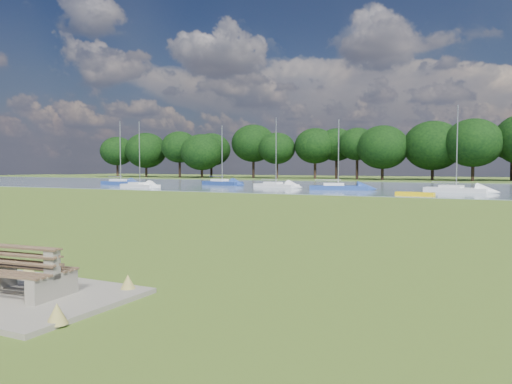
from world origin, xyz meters
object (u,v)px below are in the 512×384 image
at_px(kayak, 415,194).
at_px(sailboat_3, 276,184).
at_px(sailboat_7, 140,184).
at_px(bench_pair, 20,273).
at_px(sailboat_4, 338,186).
at_px(sailboat_2, 455,188).
at_px(sailboat_1, 222,182).
at_px(sailboat_0, 120,182).

distance_m(kayak, sailboat_3, 20.31).
bearing_deg(sailboat_7, kayak, 11.27).
distance_m(bench_pair, kayak, 38.04).
bearing_deg(bench_pair, sailboat_7, 121.68).
bearing_deg(sailboat_4, sailboat_2, -15.12).
height_order(sailboat_1, sailboat_4, sailboat_1).
relative_size(sailboat_0, sailboat_4, 1.15).
bearing_deg(bench_pair, sailboat_0, 124.54).
bearing_deg(kayak, sailboat_1, 163.07).
relative_size(bench_pair, sailboat_4, 0.27).
height_order(kayak, sailboat_4, sailboat_4).
bearing_deg(sailboat_1, sailboat_0, -142.33).
relative_size(kayak, sailboat_7, 0.42).
xyz_separation_m(kayak, sailboat_1, (-26.70, 12.73, 0.34)).
distance_m(bench_pair, sailboat_0, 59.05).
bearing_deg(sailboat_1, bench_pair, -48.56).
bearing_deg(sailboat_4, sailboat_3, 140.16).
bearing_deg(bench_pair, kayak, 82.19).
bearing_deg(sailboat_0, sailboat_2, 7.60).
distance_m(sailboat_1, sailboat_4, 18.61).
relative_size(bench_pair, sailboat_7, 0.26).
height_order(kayak, sailboat_3, sailboat_3).
height_order(sailboat_0, sailboat_2, sailboat_0).
height_order(sailboat_2, sailboat_7, sailboat_2).
xyz_separation_m(kayak, sailboat_0, (-39.46, 7.48, 0.32)).
xyz_separation_m(bench_pair, sailboat_2, (4.46, 45.93, -0.05)).
xyz_separation_m(kayak, sailboat_3, (-17.66, 10.02, 0.24)).
xyz_separation_m(sailboat_0, sailboat_4, (30.44, -0.56, -0.04)).
distance_m(bench_pair, sailboat_2, 46.15).
bearing_deg(bench_pair, sailboat_4, 94.04).
xyz_separation_m(sailboat_2, sailboat_3, (-20.32, 2.09, -0.02)).
xyz_separation_m(kayak, sailboat_7, (-31.74, 2.06, 0.23)).
relative_size(sailboat_4, sailboat_7, 0.96).
distance_m(kayak, sailboat_1, 29.59).
height_order(sailboat_2, sailboat_4, sailboat_2).
bearing_deg(sailboat_3, sailboat_0, -157.44).
relative_size(sailboat_2, sailboat_4, 1.14).
relative_size(sailboat_1, sailboat_7, 1.02).
height_order(bench_pair, sailboat_3, sailboat_3).
height_order(sailboat_0, sailboat_1, sailboat_0).
relative_size(sailboat_2, sailboat_3, 1.02).
distance_m(sailboat_0, sailboat_3, 21.95).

